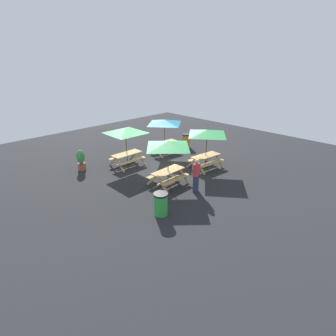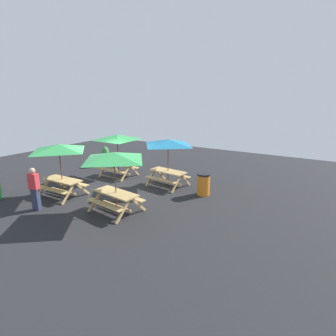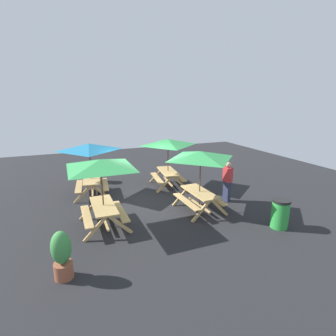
# 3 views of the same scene
# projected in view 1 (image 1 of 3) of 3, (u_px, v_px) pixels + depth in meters

# --- Properties ---
(ground_plane) EXTENTS (24.00, 24.00, 0.00)m
(ground_plane) POSITION_uv_depth(u_px,v_px,m) (166.00, 167.00, 15.54)
(ground_plane) COLOR #232326
(ground_plane) RESTS_ON ground
(picnic_table_0) EXTENTS (2.22, 2.22, 2.34)m
(picnic_table_0) POSITION_uv_depth(u_px,v_px,m) (207.00, 135.00, 14.77)
(picnic_table_0) COLOR tan
(picnic_table_0) RESTS_ON ground
(picnic_table_1) EXTENTS (2.05, 2.05, 2.34)m
(picnic_table_1) POSITION_uv_depth(u_px,v_px,m) (168.00, 147.00, 12.74)
(picnic_table_1) COLOR tan
(picnic_table_1) RESTS_ON ground
(picnic_table_2) EXTENTS (2.21, 2.21, 2.34)m
(picnic_table_2) POSITION_uv_depth(u_px,v_px,m) (165.00, 124.00, 17.16)
(picnic_table_2) COLOR tan
(picnic_table_2) RESTS_ON ground
(picnic_table_3) EXTENTS (2.83, 2.83, 2.34)m
(picnic_table_3) POSITION_uv_depth(u_px,v_px,m) (126.00, 133.00, 15.09)
(picnic_table_3) COLOR tan
(picnic_table_3) RESTS_ON ground
(trash_bin_green) EXTENTS (0.59, 0.59, 0.98)m
(trash_bin_green) POSITION_uv_depth(u_px,v_px,m) (161.00, 204.00, 10.72)
(trash_bin_green) COLOR green
(trash_bin_green) RESTS_ON ground
(trash_bin_orange) EXTENTS (0.59, 0.59, 0.98)m
(trash_bin_orange) POSITION_uv_depth(u_px,v_px,m) (186.00, 141.00, 18.89)
(trash_bin_orange) COLOR orange
(trash_bin_orange) RESTS_ON ground
(potted_plant_0) EXTENTS (0.46, 0.46, 1.22)m
(potted_plant_0) POSITION_uv_depth(u_px,v_px,m) (81.00, 160.00, 15.00)
(potted_plant_0) COLOR #935138
(potted_plant_0) RESTS_ON ground
(person_standing) EXTENTS (0.40, 0.30, 1.67)m
(person_standing) POSITION_uv_depth(u_px,v_px,m) (196.00, 175.00, 12.45)
(person_standing) COLOR #2D334C
(person_standing) RESTS_ON ground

